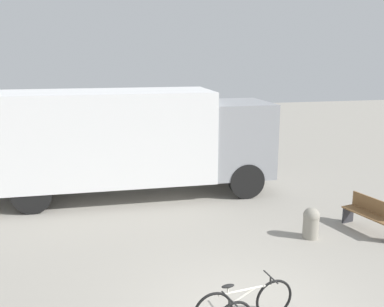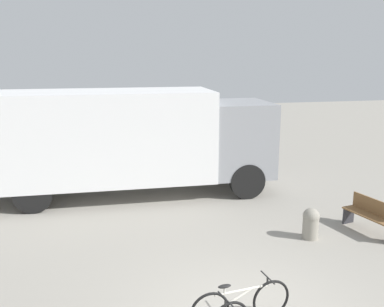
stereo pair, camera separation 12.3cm
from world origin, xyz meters
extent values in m
cube|color=white|center=(-2.15, 6.92, 1.87)|extent=(6.76, 2.53, 2.68)
cube|color=gray|center=(2.14, 6.84, 1.67)|extent=(1.92, 2.34, 2.28)
cylinder|color=black|center=(2.16, 7.88, 0.54)|extent=(1.08, 0.30, 1.07)
cylinder|color=black|center=(2.12, 5.80, 0.54)|extent=(1.08, 0.30, 1.07)
cylinder|color=black|center=(-3.98, 8.00, 0.54)|extent=(1.08, 0.30, 1.07)
cylinder|color=black|center=(-4.02, 5.92, 0.54)|extent=(1.08, 0.30, 1.07)
cube|color=brown|center=(4.16, 2.71, 0.44)|extent=(0.70, 1.48, 0.04)
cube|color=brown|center=(4.34, 2.75, 0.62)|extent=(0.34, 1.40, 0.39)
cube|color=#2D2D33|center=(4.02, 3.36, 0.21)|extent=(0.34, 0.12, 0.42)
cylinder|color=black|center=(-0.46, -0.49, 0.67)|extent=(0.03, 0.03, 0.14)
cylinder|color=black|center=(-0.46, -0.49, 0.74)|extent=(0.12, 0.43, 0.02)
torus|color=black|center=(0.47, -0.02, 0.33)|extent=(0.67, 0.13, 0.67)
cylinder|color=silver|center=(-0.07, -0.09, 0.60)|extent=(0.92, 0.15, 0.04)
cylinder|color=silver|center=(-0.15, -0.10, 0.48)|extent=(0.61, 0.11, 0.31)
cylinder|color=silver|center=(-0.37, -0.13, 0.65)|extent=(0.03, 0.03, 0.11)
ellipsoid|color=black|center=(-0.37, -0.13, 0.73)|extent=(0.23, 0.12, 0.05)
cylinder|color=black|center=(0.39, -0.03, 0.67)|extent=(0.03, 0.03, 0.14)
cylinder|color=black|center=(0.39, -0.03, 0.74)|extent=(0.08, 0.44, 0.02)
cylinder|color=gray|center=(2.61, 2.71, 0.27)|extent=(0.37, 0.37, 0.55)
sphere|color=gray|center=(2.61, 2.71, 0.55)|extent=(0.39, 0.39, 0.39)
camera|label=1|loc=(-2.28, -5.87, 4.25)|focal=40.00mm
camera|label=2|loc=(-2.16, -5.89, 4.25)|focal=40.00mm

